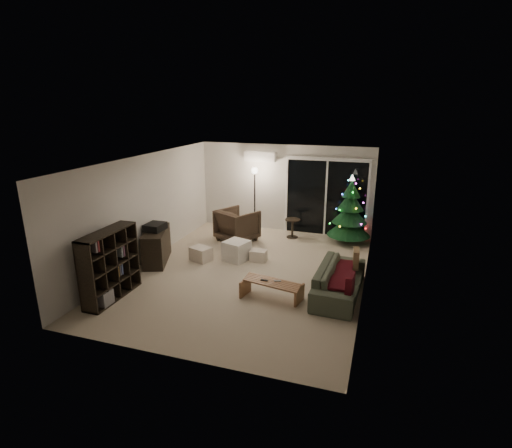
{
  "coord_description": "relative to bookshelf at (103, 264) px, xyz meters",
  "views": [
    {
      "loc": [
        2.72,
        -7.71,
        3.63
      ],
      "look_at": [
        0.1,
        0.3,
        1.05
      ],
      "focal_mm": 28.0,
      "sensor_mm": 36.0,
      "label": 1
    }
  ],
  "objects": [
    {
      "name": "side_table",
      "position": [
        2.65,
        4.58,
        -0.41
      ],
      "size": [
        0.53,
        0.53,
        0.53
      ],
      "primitive_type": "cylinder",
      "rotation": [
        0.0,
        0.0,
        -0.3
      ],
      "color": "black",
      "rests_on": "floor"
    },
    {
      "name": "sofa",
      "position": [
        4.3,
        1.51,
        -0.38
      ],
      "size": [
        0.87,
        2.05,
        0.59
      ],
      "primitive_type": "imported",
      "rotation": [
        0.0,
        0.0,
        1.53
      ],
      "color": "#414A36",
      "rests_on": "floor"
    },
    {
      "name": "remote_b",
      "position": [
        3.2,
        0.94,
        -0.31
      ],
      "size": [
        0.14,
        0.08,
        0.02
      ],
      "primitive_type": "cube",
      "rotation": [
        0.0,
        0.0,
        0.35
      ],
      "color": "slate",
      "rests_on": "coffee_table"
    },
    {
      "name": "bookshelf",
      "position": [
        0.0,
        0.0,
        0.0
      ],
      "size": [
        0.63,
        1.4,
        1.35
      ],
      "primitive_type": null,
      "rotation": [
        0.0,
        0.0,
        -0.22
      ],
      "color": "black",
      "rests_on": "floor"
    },
    {
      "name": "sofa_throw",
      "position": [
        4.2,
        1.51,
        -0.25
      ],
      "size": [
        0.63,
        1.45,
        0.05
      ],
      "primitive_type": "cube",
      "color": "#45080C",
      "rests_on": "sofa"
    },
    {
      "name": "stereo",
      "position": [
        0.0,
        1.87,
        0.18
      ],
      "size": [
        0.39,
        0.47,
        0.17
      ],
      "primitive_type": "cube",
      "color": "black",
      "rests_on": "media_cabinet"
    },
    {
      "name": "floor_lamp",
      "position": [
        1.52,
        4.63,
        0.25
      ],
      "size": [
        0.3,
        0.3,
        1.85
      ],
      "primitive_type": "cylinder",
      "color": "black",
      "rests_on": "floor"
    },
    {
      "name": "christmas_tree",
      "position": [
        4.17,
        4.65,
        0.25
      ],
      "size": [
        1.43,
        1.43,
        1.85
      ],
      "primitive_type": "cone",
      "rotation": [
        0.0,
        0.0,
        0.29
      ],
      "color": "#103F1F",
      "rests_on": "floor"
    },
    {
      "name": "room",
      "position": [
        2.71,
        3.41,
        0.34
      ],
      "size": [
        6.5,
        7.51,
        2.6
      ],
      "color": "beige",
      "rests_on": "ground"
    },
    {
      "name": "media_cabinet",
      "position": [
        0.0,
        1.87,
        -0.29
      ],
      "size": [
        0.88,
        1.33,
        0.78
      ],
      "primitive_type": "cube",
      "rotation": [
        0.0,
        0.0,
        0.37
      ],
      "color": "black",
      "rests_on": "floor"
    },
    {
      "name": "cushion_b",
      "position": [
        4.55,
        0.86,
        -0.14
      ],
      "size": [
        0.14,
        0.39,
        0.39
      ],
      "primitive_type": "cube",
      "rotation": [
        0.0,
        0.0,
        -0.07
      ],
      "color": "#45080C",
      "rests_on": "sofa"
    },
    {
      "name": "cardboard_box_b",
      "position": [
        2.27,
        2.65,
        -0.54
      ],
      "size": [
        0.38,
        0.29,
        0.27
      ],
      "primitive_type": "cube",
      "rotation": [
        0.0,
        0.0,
        0.01
      ],
      "color": "beige",
      "rests_on": "floor"
    },
    {
      "name": "armchair",
      "position": [
        1.27,
        3.88,
        -0.24
      ],
      "size": [
        1.26,
        1.28,
        0.87
      ],
      "primitive_type": "imported",
      "rotation": [
        0.0,
        0.0,
        2.66
      ],
      "color": "#3D3326",
      "rests_on": "floor"
    },
    {
      "name": "ottoman",
      "position": [
        1.75,
        2.54,
        -0.44
      ],
      "size": [
        0.65,
        0.65,
        0.47
      ],
      "primitive_type": "cube",
      "rotation": [
        0.0,
        0.0,
        -0.3
      ],
      "color": "silver",
      "rests_on": "floor"
    },
    {
      "name": "remote_a",
      "position": [
        2.95,
        0.89,
        -0.31
      ],
      "size": [
        0.14,
        0.04,
        0.02
      ],
      "primitive_type": "cube",
      "color": "black",
      "rests_on": "coffee_table"
    },
    {
      "name": "cushion_a",
      "position": [
        4.55,
        2.16,
        -0.14
      ],
      "size": [
        0.15,
        0.4,
        0.39
      ],
      "primitive_type": "cube",
      "rotation": [
        0.0,
        0.0,
        0.09
      ],
      "color": "#9E7658",
      "rests_on": "sofa"
    },
    {
      "name": "cardboard_box_a",
      "position": [
        0.96,
        2.24,
        -0.51
      ],
      "size": [
        0.56,
        0.49,
        0.33
      ],
      "primitive_type": "cube",
      "rotation": [
        0.0,
        0.0,
        -0.35
      ],
      "color": "beige",
      "rests_on": "floor"
    },
    {
      "name": "coffee_table",
      "position": [
        3.1,
        0.89,
        -0.5
      ],
      "size": [
        1.2,
        0.62,
        0.36
      ],
      "primitive_type": null,
      "rotation": [
        0.0,
        0.0,
        -0.2
      ],
      "color": "#8E5F39",
      "rests_on": "floor"
    }
  ]
}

